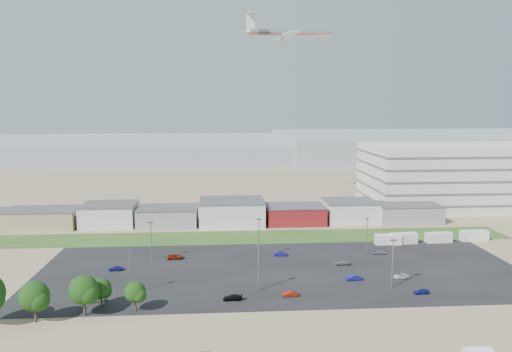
{
  "coord_description": "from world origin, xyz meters",
  "views": [
    {
      "loc": [
        -9.65,
        -99.05,
        40.63
      ],
      "look_at": [
        -1.07,
        22.0,
        23.51
      ],
      "focal_mm": 35.0,
      "sensor_mm": 36.0,
      "label": 1
    }
  ],
  "objects": [
    {
      "name": "building_row",
      "position": [
        -17.0,
        71.0,
        4.0
      ],
      "size": [
        170.0,
        20.0,
        8.0
      ],
      "primitive_type": null,
      "color": "silver",
      "rests_on": "ground"
    },
    {
      "name": "airliner",
      "position": [
        18.72,
        109.26,
        70.0
      ],
      "size": [
        42.4,
        30.87,
        11.84
      ],
      "primitive_type": null,
      "rotation": [
        0.0,
        0.0,
        0.09
      ],
      "color": "silver"
    },
    {
      "name": "parked_car_12",
      "position": [
        21.14,
        22.84,
        0.57
      ],
      "size": [
        3.96,
        1.74,
        1.13
      ],
      "primitive_type": "imported",
      "rotation": [
        0.0,
        0.0,
        -1.61
      ],
      "color": "#A5A5AA",
      "rests_on": "ground"
    },
    {
      "name": "hills_backdrop",
      "position": [
        40.0,
        315.0,
        4.5
      ],
      "size": [
        700.0,
        200.0,
        9.0
      ],
      "primitive_type": null,
      "color": "gray",
      "rests_on": "ground"
    },
    {
      "name": "lightpole_back_r",
      "position": [
        30.2,
        31.89,
        5.06
      ],
      "size": [
        1.19,
        0.5,
        10.11
      ],
      "primitive_type": null,
      "color": "slate",
      "rests_on": "ground"
    },
    {
      "name": "parking_garage",
      "position": [
        90.0,
        95.0,
        12.5
      ],
      "size": [
        80.0,
        40.0,
        25.0
      ],
      "primitive_type": "cube",
      "color": "silver",
      "rests_on": "ground"
    },
    {
      "name": "lightpole_front_m",
      "position": [
        -1.62,
        6.49,
        5.25
      ],
      "size": [
        1.24,
        0.51,
        10.5
      ],
      "primitive_type": null,
      "color": "slate",
      "rests_on": "ground"
    },
    {
      "name": "lightpole_back_m",
      "position": [
        0.38,
        31.02,
        5.33
      ],
      "size": [
        1.25,
        0.52,
        10.65
      ],
      "primitive_type": null,
      "color": "slate",
      "rests_on": "ground"
    },
    {
      "name": "parked_car_10",
      "position": [
        -35.72,
        2.68,
        0.57
      ],
      "size": [
        4.05,
        1.86,
        1.15
      ],
      "primitive_type": "imported",
      "rotation": [
        0.0,
        0.0,
        1.51
      ],
      "color": "#595B5E",
      "rests_on": "ground"
    },
    {
      "name": "parked_car_3",
      "position": [
        -7.46,
        1.45,
        0.59
      ],
      "size": [
        4.08,
        1.67,
        1.18
      ],
      "primitive_type": "imported",
      "rotation": [
        0.0,
        0.0,
        -1.58
      ],
      "color": "black",
      "rests_on": "ground"
    },
    {
      "name": "tree_near",
      "position": [
        -26.96,
        -2.62,
        3.41
      ],
      "size": [
        4.55,
        4.55,
        6.82
      ],
      "primitive_type": null,
      "color": "black",
      "rests_on": "ground"
    },
    {
      "name": "parked_car_2",
      "position": [
        33.68,
        2.12,
        0.56
      ],
      "size": [
        3.37,
        1.55,
        1.12
      ],
      "primitive_type": "imported",
      "rotation": [
        0.0,
        0.0,
        -1.5
      ],
      "color": "navy",
      "rests_on": "ground"
    },
    {
      "name": "tree_left",
      "position": [
        -44.98,
        -6.67,
        4.53
      ],
      "size": [
        6.04,
        6.04,
        9.06
      ],
      "primitive_type": null,
      "color": "black",
      "rests_on": "ground"
    },
    {
      "name": "parking_lot",
      "position": [
        5.0,
        20.0,
        0.01
      ],
      "size": [
        120.0,
        50.0,
        0.01
      ],
      "primitive_type": "cube",
      "color": "black",
      "rests_on": "ground"
    },
    {
      "name": "parked_car_5",
      "position": [
        -35.99,
        22.58,
        0.6
      ],
      "size": [
        3.57,
        1.54,
        1.2
      ],
      "primitive_type": "imported",
      "rotation": [
        0.0,
        0.0,
        -1.53
      ],
      "color": "navy",
      "rests_on": "ground"
    },
    {
      "name": "box_trailer_a",
      "position": [
        39.41,
        41.0,
        1.43
      ],
      "size": [
        7.76,
        2.84,
        2.86
      ],
      "primitive_type": null,
      "rotation": [
        0.0,
        0.0,
        -0.06
      ],
      "color": "silver",
      "rests_on": "ground"
    },
    {
      "name": "box_trailer_b",
      "position": [
        44.23,
        41.55,
        1.56
      ],
      "size": [
        8.56,
        3.65,
        3.11
      ],
      "primitive_type": null,
      "rotation": [
        0.0,
        0.0,
        0.13
      ],
      "color": "silver",
      "rests_on": "ground"
    },
    {
      "name": "grass_strip",
      "position": [
        0.0,
        52.0,
        0.01
      ],
      "size": [
        160.0,
        16.0,
        0.02
      ],
      "primitive_type": "cube",
      "color": "#314A1C",
      "rests_on": "ground"
    },
    {
      "name": "parked_car_13",
      "position": [
        4.94,
        2.6,
        0.57
      ],
      "size": [
        3.53,
        1.47,
        1.14
      ],
      "primitive_type": "imported",
      "rotation": [
        0.0,
        0.0,
        -1.49
      ],
      "color": "maroon",
      "rests_on": "ground"
    },
    {
      "name": "ground",
      "position": [
        0.0,
        0.0,
        0.0
      ],
      "size": [
        700.0,
        700.0,
        0.0
      ],
      "primitive_type": "plane",
      "color": "#806F52",
      "rests_on": "ground"
    },
    {
      "name": "box_trailer_d",
      "position": [
        66.89,
        43.13,
        1.55
      ],
      "size": [
        8.33,
        2.82,
        3.1
      ],
      "primitive_type": null,
      "rotation": [
        0.0,
        0.0,
        0.03
      ],
      "color": "silver",
      "rests_on": "ground"
    },
    {
      "name": "parked_car_8",
      "position": [
        33.81,
        31.26,
        0.56
      ],
      "size": [
        3.29,
        1.4,
        1.11
      ],
      "primitive_type": "imported",
      "rotation": [
        0.0,
        0.0,
        1.54
      ],
      "color": "#A5A5AA",
      "rests_on": "ground"
    },
    {
      "name": "parked_car_1",
      "position": [
        21.19,
        11.58,
        0.64
      ],
      "size": [
        3.97,
        1.6,
        1.28
      ],
      "primitive_type": "imported",
      "rotation": [
        0.0,
        0.0,
        -1.51
      ],
      "color": "navy",
      "rests_on": "ground"
    },
    {
      "name": "lightpole_back_l",
      "position": [
        -28.16,
        30.1,
        5.22
      ],
      "size": [
        1.23,
        0.51,
        10.43
      ],
      "primitive_type": null,
      "color": "slate",
      "rests_on": "ground"
    },
    {
      "name": "parked_car_11",
      "position": [
        6.33,
        31.85,
        0.61
      ],
      "size": [
        3.8,
        1.53,
        1.23
      ],
      "primitive_type": "imported",
      "rotation": [
        0.0,
        0.0,
        1.51
      ],
      "color": "navy",
      "rests_on": "ground"
    },
    {
      "name": "tree_mid",
      "position": [
        -36.53,
        -4.14,
        4.57
      ],
      "size": [
        6.1,
        6.1,
        9.15
      ],
      "primitive_type": null,
      "color": "black",
      "rests_on": "ground"
    },
    {
      "name": "lightpole_front_l",
      "position": [
        -29.43,
        6.27,
        4.85
      ],
      "size": [
        1.14,
        0.48,
        9.7
      ],
      "primitive_type": null,
      "color": "slate",
      "rests_on": "ground"
    },
    {
      "name": "lightpole_front_r",
      "position": [
        28.59,
        6.57,
        5.51
      ],
      "size": [
        1.3,
        0.54,
        11.01
      ],
      "primitive_type": null,
      "color": "slate",
      "rests_on": "ground"
    },
    {
      "name": "parked_car_0",
      "position": [
        32.82,
        12.04,
        0.54
      ],
      "size": [
        4.04,
        2.08,
        1.09
      ],
      "primitive_type": "imported",
      "rotation": [
        0.0,
        0.0,
        -1.5
      ],
      "color": "silver",
      "rests_on": "ground"
    },
    {
      "name": "parked_car_9",
      "position": [
        -22.1,
        31.0,
        0.63
      ],
      "size": [
        4.67,
        2.47,
        1.25
      ],
      "primitive_type": "imported",
      "rotation": [
        0.0,
        0.0,
        1.66
      ],
      "color": "maroon",
      "rests_on": "ground"
    },
    {
      "name": "box_trailer_c",
      "position": [
        55.35,
        42.14,
        1.46
      ],
      "size": [
        7.89,
        2.74,
        2.93
      ],
      "primitive_type": null,
      "rotation": [
        0.0,
        0.0,
        0.04
      ],
      "color": "silver",
      "rests_on": "ground"
    },
    {
      "name": "tree_right",
      "position": [
        -34.26,
        -0.02,
        3.4
      ],
      "size": [
        4.53,
        4.53,
        6.79
      ],
      "primitive_type": null,
      "color": "black",
      "rests_on": "ground"
    }
  ]
}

